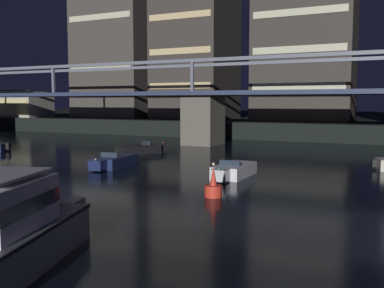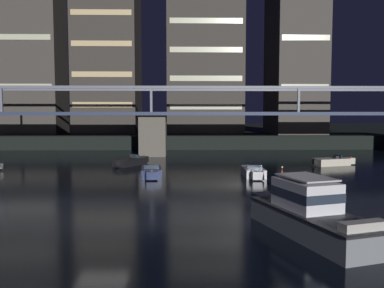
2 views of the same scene
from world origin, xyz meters
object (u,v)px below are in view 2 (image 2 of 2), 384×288
(speedboat_mid_left, at_px, (151,172))
(channel_buoy, at_px, (282,182))
(speedboat_near_center, at_px, (333,162))
(speedboat_far_left, at_px, (131,162))
(cabin_cruiser_near_left, at_px, (309,213))
(tower_east_tall, at_px, (295,21))
(tower_west_tall, at_px, (108,62))
(tower_central, at_px, (205,66))
(speedboat_mid_right, at_px, (253,172))
(tower_west_low, at_px, (23,17))
(river_bridge, at_px, (153,123))

(speedboat_mid_left, height_order, channel_buoy, channel_buoy)
(speedboat_near_center, xyz_separation_m, speedboat_far_left, (-22.66, 0.70, 0.00))
(cabin_cruiser_near_left, height_order, channel_buoy, cabin_cruiser_near_left)
(tower_east_tall, relative_size, speedboat_near_center, 7.73)
(tower_west_tall, bearing_deg, tower_central, -6.47)
(tower_west_tall, bearing_deg, speedboat_mid_right, -61.76)
(tower_west_tall, xyz_separation_m, channel_buoy, (20.96, -42.92, -14.37))
(speedboat_mid_left, xyz_separation_m, speedboat_mid_right, (9.46, -0.23, 0.00))
(speedboat_mid_right, bearing_deg, speedboat_mid_left, 178.63)
(tower_west_low, distance_m, tower_central, 32.23)
(cabin_cruiser_near_left, bearing_deg, tower_west_tall, 109.46)
(speedboat_near_center, distance_m, speedboat_mid_left, 21.18)
(river_bridge, relative_size, cabin_cruiser_near_left, 8.90)
(tower_west_low, bearing_deg, tower_east_tall, 0.87)
(tower_east_tall, xyz_separation_m, speedboat_near_center, (-3.04, -27.70, -21.62))
(speedboat_mid_left, xyz_separation_m, speedboat_far_left, (-2.88, 8.27, 0.00))
(tower_west_tall, xyz_separation_m, cabin_cruiser_near_left, (19.38, -54.84, -13.80))
(speedboat_far_left, bearing_deg, river_bridge, 80.67)
(tower_west_low, height_order, speedboat_far_left, tower_west_low)
(river_bridge, distance_m, speedboat_near_center, 24.09)
(speedboat_near_center, distance_m, speedboat_mid_right, 12.93)
(tower_west_low, height_order, tower_central, tower_west_low)
(tower_west_tall, xyz_separation_m, speedboat_mid_right, (19.80, -36.85, -14.44))
(river_bridge, bearing_deg, tower_west_low, 145.83)
(tower_central, distance_m, speedboat_mid_left, 37.88)
(river_bridge, relative_size, speedboat_far_left, 17.22)
(tower_east_tall, bearing_deg, speedboat_mid_right, -110.61)
(cabin_cruiser_near_left, xyz_separation_m, speedboat_mid_left, (-9.05, 18.21, -0.64))
(speedboat_mid_left, bearing_deg, speedboat_near_center, 20.97)
(river_bridge, height_order, tower_central, tower_central)
(speedboat_far_left, bearing_deg, tower_west_low, 129.22)
(speedboat_near_center, relative_size, speedboat_far_left, 1.07)
(cabin_cruiser_near_left, relative_size, speedboat_mid_right, 1.80)
(cabin_cruiser_near_left, relative_size, channel_buoy, 5.31)
(speedboat_mid_left, bearing_deg, tower_central, 78.85)
(tower_west_tall, distance_m, speedboat_far_left, 32.68)
(channel_buoy, bearing_deg, tower_west_tall, 116.03)
(speedboat_far_left, xyz_separation_m, channel_buoy, (13.51, -14.57, 0.06))
(channel_buoy, bearing_deg, tower_west_low, 130.56)
(tower_west_tall, bearing_deg, tower_east_tall, -2.34)
(cabin_cruiser_near_left, height_order, speedboat_mid_right, cabin_cruiser_near_left)
(tower_east_tall, bearing_deg, tower_central, -177.88)
(speedboat_far_left, relative_size, channel_buoy, 2.74)
(cabin_cruiser_near_left, relative_size, speedboat_mid_left, 1.79)
(tower_west_tall, relative_size, tower_central, 1.07)
(tower_west_low, xyz_separation_m, speedboat_mid_left, (24.33, -34.55, -21.85))
(tower_central, bearing_deg, speedboat_near_center, -64.48)
(cabin_cruiser_near_left, distance_m, speedboat_near_center, 27.94)
(speedboat_mid_left, bearing_deg, tower_west_low, 125.15)
(speedboat_mid_left, height_order, speedboat_far_left, same)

